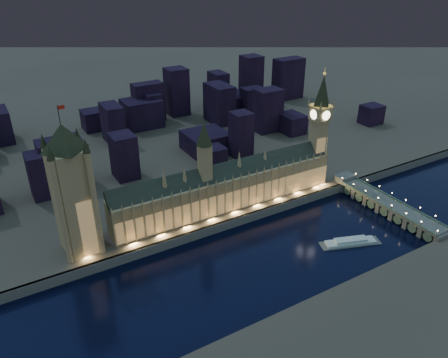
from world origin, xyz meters
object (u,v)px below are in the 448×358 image
westminster_bridge (384,205)px  river_boat (350,242)px  palace_of_westminster (226,187)px  victoria_tower (71,184)px  elizabeth_tower (320,120)px

westminster_bridge → river_boat: size_ratio=2.33×
palace_of_westminster → river_boat: (60.65, -86.33, -24.81)m
victoria_tower → westminster_bridge: size_ratio=0.95×
palace_of_westminster → river_boat: 108.38m
palace_of_westminster → river_boat: size_ratio=4.17×
victoria_tower → westminster_bridge: 256.09m
elizabeth_tower → river_boat: size_ratio=2.18×
elizabeth_tower → river_boat: 114.38m
westminster_bridge → river_boat: (-60.00, -21.13, -4.43)m
westminster_bridge → river_boat: bearing=-160.6°
palace_of_westminster → elizabeth_tower: 105.36m
victoria_tower → elizabeth_tower: (218.00, 0.01, 5.56)m
elizabeth_tower → palace_of_westminster: bearing=-179.9°
palace_of_westminster → westminster_bridge: palace_of_westminster is taller
westminster_bridge → river_boat: westminster_bridge is taller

